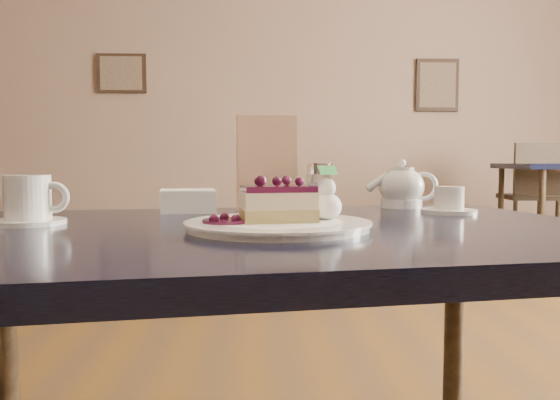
{
  "coord_description": "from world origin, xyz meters",
  "views": [
    {
      "loc": [
        -0.12,
        -0.78,
        0.79
      ],
      "look_at": [
        -0.09,
        -0.03,
        0.74
      ],
      "focal_mm": 35.0,
      "sensor_mm": 36.0,
      "label": 1
    }
  ],
  "objects_px": {
    "main_table": "(273,270)",
    "cheesecake_slice": "(278,204)",
    "tea_set": "(410,191)",
    "dessert_plate": "(278,226)",
    "coffee_set": "(29,203)"
  },
  "relations": [
    {
      "from": "coffee_set",
      "to": "tea_set",
      "type": "bearing_deg",
      "value": 20.61
    },
    {
      "from": "dessert_plate",
      "to": "cheesecake_slice",
      "type": "distance_m",
      "value": 0.03
    },
    {
      "from": "main_table",
      "to": "coffee_set",
      "type": "distance_m",
      "value": 0.42
    },
    {
      "from": "cheesecake_slice",
      "to": "tea_set",
      "type": "distance_m",
      "value": 0.47
    },
    {
      "from": "main_table",
      "to": "dessert_plate",
      "type": "height_order",
      "value": "dessert_plate"
    },
    {
      "from": "main_table",
      "to": "cheesecake_slice",
      "type": "distance_m",
      "value": 0.12
    },
    {
      "from": "dessert_plate",
      "to": "coffee_set",
      "type": "height_order",
      "value": "coffee_set"
    },
    {
      "from": "dessert_plate",
      "to": "cheesecake_slice",
      "type": "relative_size",
      "value": 2.3
    },
    {
      "from": "cheesecake_slice",
      "to": "coffee_set",
      "type": "bearing_deg",
      "value": 159.18
    },
    {
      "from": "cheesecake_slice",
      "to": "coffee_set",
      "type": "distance_m",
      "value": 0.42
    },
    {
      "from": "cheesecake_slice",
      "to": "coffee_set",
      "type": "height_order",
      "value": "coffee_set"
    },
    {
      "from": "cheesecake_slice",
      "to": "main_table",
      "type": "bearing_deg",
      "value": 90.0
    },
    {
      "from": "dessert_plate",
      "to": "cheesecake_slice",
      "type": "xyz_separation_m",
      "value": [
        -0.0,
        0.0,
        0.03
      ]
    },
    {
      "from": "dessert_plate",
      "to": "tea_set",
      "type": "height_order",
      "value": "tea_set"
    },
    {
      "from": "cheesecake_slice",
      "to": "dessert_plate",
      "type": "bearing_deg",
      "value": -8.51
    }
  ]
}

